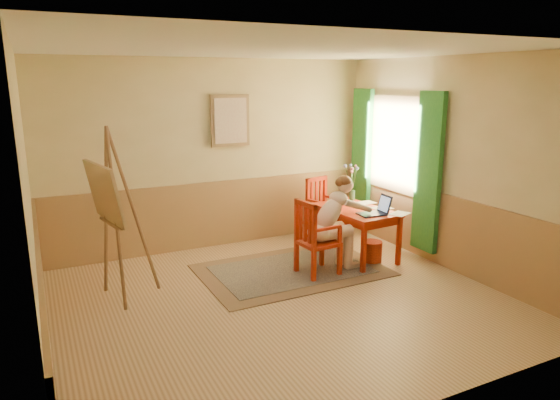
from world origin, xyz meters
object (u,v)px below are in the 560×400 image
table (356,215)px  figure (334,220)px  chair_left (315,238)px  easel (109,200)px  chair_back (323,210)px  laptop (376,211)px

table → figure: bearing=-151.5°
chair_left → easel: size_ratio=0.50×
table → figure: 0.64m
chair_back → laptop: (0.08, -1.23, 0.27)m
laptop → chair_back: bearing=93.6°
chair_left → chair_back: bearing=54.8°
chair_left → easel: bearing=171.4°
laptop → easel: (-3.37, 0.41, 0.42)m
table → easel: size_ratio=0.62×
laptop → figure: bearing=174.2°
chair_left → chair_back: (0.85, 1.20, -0.00)m
chair_left → easel: (-2.45, 0.37, 0.69)m
chair_back → figure: 1.31m
chair_back → easel: easel is taller
chair_left → laptop: chair_left is taller
figure → easel: 2.81m
easel → laptop: bearing=-6.9°
laptop → table: bearing=99.8°
chair_left → figure: size_ratio=0.79×
chair_left → chair_back: 1.47m
chair_left → laptop: size_ratio=2.33×
chair_left → figure: (0.30, 0.03, 0.20)m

